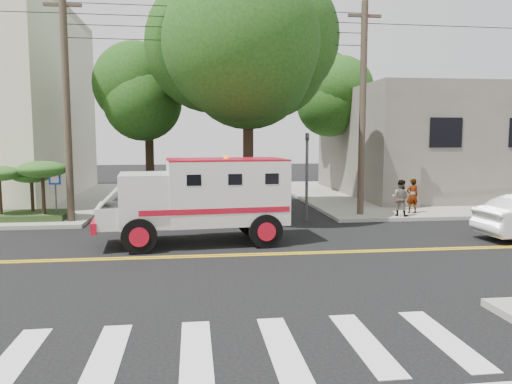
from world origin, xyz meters
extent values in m
plane|color=black|center=(0.00, 0.00, 0.00)|extent=(100.00, 100.00, 0.00)
cube|color=gray|center=(13.50, 13.50, 0.07)|extent=(17.00, 17.00, 0.15)
cube|color=#615C53|center=(15.00, 14.00, 3.15)|extent=(14.00, 12.00, 6.00)
cylinder|color=#382D23|center=(-5.60, 6.00, 4.50)|extent=(0.28, 0.28, 9.00)
cylinder|color=#382D23|center=(6.30, 6.20, 4.50)|extent=(0.28, 0.28, 9.00)
cylinder|color=black|center=(1.50, 6.50, 3.50)|extent=(0.44, 0.44, 7.00)
sphere|color=#113E11|center=(1.50, 6.50, 7.00)|extent=(5.32, 5.32, 5.32)
sphere|color=#113E11|center=(2.64, 5.74, 7.57)|extent=(4.56, 4.56, 4.56)
cylinder|color=black|center=(-3.00, 12.00, 2.80)|extent=(0.44, 0.44, 5.60)
sphere|color=#113E11|center=(-3.00, 12.00, 5.60)|extent=(3.92, 3.92, 3.92)
sphere|color=#113E11|center=(-2.16, 11.44, 6.02)|extent=(3.36, 3.36, 3.36)
cylinder|color=black|center=(8.50, 16.00, 2.97)|extent=(0.44, 0.44, 5.95)
sphere|color=#113E11|center=(8.50, 16.00, 5.95)|extent=(4.20, 4.20, 4.20)
sphere|color=#113E11|center=(9.40, 15.40, 6.40)|extent=(3.60, 3.60, 3.60)
cylinder|color=#3F3F42|center=(3.80, 5.60, 1.80)|extent=(0.12, 0.12, 3.60)
imported|color=#3F3F42|center=(3.80, 5.60, 3.15)|extent=(0.15, 0.18, 0.90)
cylinder|color=#3F3F42|center=(-6.20, 6.20, 1.00)|extent=(0.06, 0.06, 2.00)
cube|color=#0C33A5|center=(-6.20, 6.14, 1.80)|extent=(0.45, 0.03, 0.45)
cube|color=#1E3314|center=(-7.50, 6.80, 0.27)|extent=(3.20, 2.00, 0.24)
cylinder|color=black|center=(-8.40, 6.50, 1.15)|extent=(0.14, 0.14, 1.52)
cylinder|color=black|center=(-7.40, 7.20, 1.07)|extent=(0.14, 0.14, 1.36)
ellipsoid|color=#194C16|center=(-7.40, 7.20, 1.83)|extent=(1.55, 1.55, 0.54)
cylinder|color=black|center=(-6.70, 6.30, 1.23)|extent=(0.14, 0.14, 1.68)
ellipsoid|color=#194C16|center=(-6.70, 6.30, 2.17)|extent=(1.91, 1.91, 0.66)
cube|color=beige|center=(0.26, 1.88, 1.68)|extent=(3.93, 2.54, 2.01)
cube|color=beige|center=(-2.31, 1.64, 1.49)|extent=(1.72, 2.24, 1.63)
cube|color=black|center=(-3.06, 1.58, 1.92)|extent=(0.21, 1.63, 0.67)
cube|color=beige|center=(-3.32, 1.55, 1.01)|extent=(1.03, 1.99, 0.67)
cube|color=#A50C1E|center=(-3.79, 1.51, 0.77)|extent=(0.36, 2.07, 0.34)
cube|color=#A50C1E|center=(0.26, 1.88, 2.71)|extent=(3.93, 2.54, 0.06)
cylinder|color=black|center=(-2.41, 0.56, 0.53)|extent=(1.08, 0.40, 1.06)
cylinder|color=black|center=(-2.60, 2.70, 0.53)|extent=(1.08, 0.40, 1.06)
cylinder|color=black|center=(1.41, 0.91, 0.53)|extent=(1.08, 0.40, 1.06)
cylinder|color=black|center=(1.22, 3.05, 0.53)|extent=(1.08, 0.40, 1.06)
imported|color=gray|center=(8.63, 6.21, 0.90)|extent=(0.57, 0.39, 1.50)
imported|color=gray|center=(7.78, 5.50, 0.91)|extent=(0.94, 0.92, 1.53)
camera|label=1|loc=(-0.82, -14.22, 3.43)|focal=35.00mm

